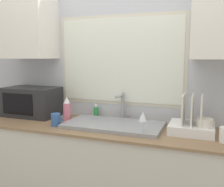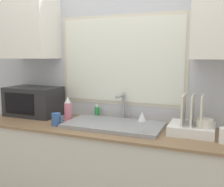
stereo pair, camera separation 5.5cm
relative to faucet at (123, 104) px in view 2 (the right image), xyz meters
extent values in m
cube|color=beige|center=(-0.05, -0.22, -0.61)|extent=(2.30, 0.59, 0.88)
cube|color=#846647|center=(-0.05, -0.22, -0.16)|extent=(2.33, 0.62, 0.02)
cube|color=silver|center=(-0.05, 0.11, 0.25)|extent=(6.00, 0.06, 2.60)
cube|color=beige|center=(-0.05, 0.08, 0.38)|extent=(1.18, 0.01, 0.80)
cube|color=white|center=(-0.05, 0.07, 0.38)|extent=(1.12, 0.01, 0.74)
cube|color=white|center=(-0.91, -0.08, 0.76)|extent=(0.48, 0.32, 0.72)
cube|color=gray|center=(0.00, -0.21, -0.14)|extent=(0.79, 0.41, 0.03)
cylinder|color=#99999E|center=(0.00, 0.03, -0.03)|extent=(0.03, 0.03, 0.25)
cylinder|color=#99999E|center=(0.00, -0.06, 0.08)|extent=(0.03, 0.17, 0.03)
cylinder|color=#99999E|center=(0.05, 0.03, -0.12)|extent=(0.02, 0.02, 0.06)
cube|color=#232326|center=(-0.88, -0.11, -0.01)|extent=(0.51, 0.31, 0.28)
cube|color=black|center=(-0.92, -0.27, -0.01)|extent=(0.33, 0.01, 0.19)
cube|color=white|center=(0.60, -0.17, -0.12)|extent=(0.33, 0.29, 0.07)
cube|color=silver|center=(0.54, -0.17, 0.03)|extent=(0.01, 0.22, 0.22)
cube|color=silver|center=(0.60, -0.17, 0.03)|extent=(0.01, 0.22, 0.22)
cube|color=silver|center=(0.67, -0.17, 0.03)|extent=(0.01, 0.22, 0.22)
cylinder|color=silver|center=(0.69, -0.21, -0.05)|extent=(0.12, 0.12, 0.06)
cylinder|color=#D8728C|center=(-0.47, -0.16, -0.07)|extent=(0.07, 0.07, 0.16)
cone|color=silver|center=(-0.47, -0.16, 0.04)|extent=(0.06, 0.06, 0.06)
cylinder|color=#268C3F|center=(-0.26, 0.02, -0.10)|extent=(0.04, 0.04, 0.10)
cylinder|color=white|center=(-0.26, 0.02, -0.03)|extent=(0.02, 0.02, 0.03)
cylinder|color=#335999|center=(-0.46, -0.35, -0.10)|extent=(0.08, 0.08, 0.10)
torus|color=#335999|center=(-0.42, -0.35, -0.09)|extent=(0.06, 0.01, 0.06)
cylinder|color=silver|center=(0.28, -0.37, -0.15)|extent=(0.05, 0.05, 0.00)
cylinder|color=silver|center=(0.28, -0.37, -0.09)|extent=(0.01, 0.01, 0.11)
cone|color=silver|center=(0.28, -0.37, 0.00)|extent=(0.06, 0.06, 0.07)
camera|label=1|loc=(0.71, -2.16, 0.42)|focal=42.00mm
camera|label=2|loc=(0.76, -2.14, 0.42)|focal=42.00mm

